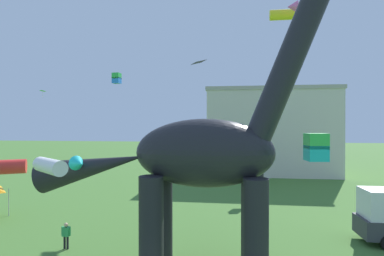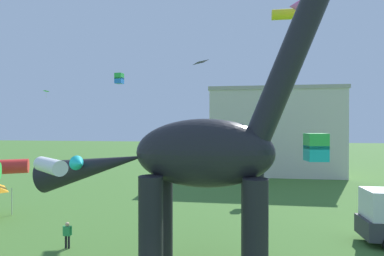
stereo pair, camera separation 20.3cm
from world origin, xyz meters
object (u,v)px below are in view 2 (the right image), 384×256
(kite_mid_center, at_px, (292,12))
(kite_far_right, at_px, (201,62))
(kite_near_low, at_px, (46,91))
(kite_drifting, at_px, (57,165))
(kite_trailing, at_px, (316,147))
(kite_high_left, at_px, (265,137))
(kite_mid_right, at_px, (119,78))
(dinosaur_sculpture, at_px, (203,153))
(person_watching_child, at_px, (67,233))

(kite_mid_center, xyz_separation_m, kite_far_right, (-8.02, 3.39, -3.23))
(kite_near_low, relative_size, kite_mid_center, 0.27)
(kite_drifting, bearing_deg, kite_near_low, 124.46)
(kite_trailing, relative_size, kite_mid_center, 0.36)
(kite_high_left, xyz_separation_m, kite_mid_center, (1.69, -5.05, 10.63))
(kite_mid_right, bearing_deg, kite_trailing, -50.50)
(kite_high_left, relative_size, kite_far_right, 0.48)
(dinosaur_sculpture, relative_size, kite_high_left, 17.00)
(kite_near_low, bearing_deg, dinosaur_sculpture, -42.61)
(person_watching_child, bearing_deg, kite_mid_right, 58.46)
(dinosaur_sculpture, distance_m, kite_trailing, 4.92)
(kite_trailing, xyz_separation_m, kite_mid_center, (1.40, 13.56, 10.33))
(kite_trailing, xyz_separation_m, kite_drifting, (-11.08, -0.47, -0.88))
(person_watching_child, distance_m, kite_trailing, 14.09)
(kite_trailing, bearing_deg, kite_near_low, 141.65)
(kite_mid_center, bearing_deg, kite_trailing, -95.89)
(person_watching_child, distance_m, kite_far_right, 19.45)
(dinosaur_sculpture, height_order, kite_mid_right, dinosaur_sculpture)
(kite_drifting, bearing_deg, kite_mid_center, 48.34)
(kite_far_right, bearing_deg, kite_high_left, 14.72)
(kite_trailing, height_order, kite_near_low, kite_near_low)
(kite_near_low, relative_size, kite_drifting, 0.35)
(kite_near_low, height_order, kite_drifting, kite_near_low)
(dinosaur_sculpture, bearing_deg, kite_far_right, 73.52)
(kite_far_right, distance_m, kite_drifting, 19.66)
(kite_trailing, xyz_separation_m, kite_far_right, (-6.62, 16.95, 7.10))
(dinosaur_sculpture, bearing_deg, kite_high_left, 52.41)
(kite_mid_center, bearing_deg, kite_near_low, 166.80)
(kite_mid_right, bearing_deg, kite_far_right, -14.40)
(kite_near_low, xyz_separation_m, kite_mid_right, (9.00, -0.40, 1.23))
(kite_trailing, height_order, kite_drifting, kite_trailing)
(kite_high_left, height_order, kite_mid_center, kite_mid_center)
(dinosaur_sculpture, distance_m, kite_far_right, 17.56)
(kite_near_low, distance_m, kite_mid_right, 9.09)
(kite_trailing, relative_size, kite_near_low, 1.30)
(kite_far_right, bearing_deg, kite_trailing, -68.65)
(dinosaur_sculpture, relative_size, kite_mid_center, 5.02)
(dinosaur_sculpture, xyz_separation_m, kite_high_left, (4.47, 17.44, 0.10))
(kite_trailing, xyz_separation_m, kite_mid_right, (-15.94, 19.34, 6.07))
(kite_mid_right, bearing_deg, dinosaur_sculpture, -58.39)
(kite_high_left, distance_m, kite_mid_right, 16.91)
(dinosaur_sculpture, height_order, kite_far_right, dinosaur_sculpture)
(person_watching_child, xyz_separation_m, kite_trailing, (12.70, -3.16, 5.21))
(dinosaur_sculpture, distance_m, kite_high_left, 18.00)
(kite_mid_right, bearing_deg, kite_near_low, 177.48)
(dinosaur_sculpture, bearing_deg, kite_drifting, 171.33)
(kite_high_left, relative_size, kite_mid_center, 0.30)
(kite_near_low, bearing_deg, person_watching_child, -53.55)
(person_watching_child, relative_size, kite_high_left, 1.60)
(person_watching_child, xyz_separation_m, kite_drifting, (1.62, -3.63, 4.33))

